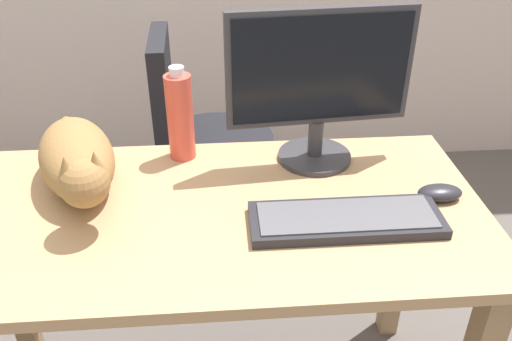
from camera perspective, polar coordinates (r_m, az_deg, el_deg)
name	(u,v)px	position (r m, az deg, el deg)	size (l,w,h in m)	color
desk	(204,249)	(1.36, -5.54, -8.27)	(1.37, 0.65, 0.75)	tan
office_chair	(205,166)	(2.13, -5.47, 0.45)	(0.48, 0.48, 0.94)	black
monitor	(319,82)	(1.39, 6.75, 9.31)	(0.48, 0.20, 0.41)	#333338
keyboard	(346,219)	(1.25, 9.54, -5.15)	(0.44, 0.15, 0.03)	#232328
cat	(78,159)	(1.39, -18.44, 1.14)	(0.28, 0.59, 0.20)	olive
computer_mouse	(441,194)	(1.38, 19.03, -2.35)	(0.11, 0.06, 0.04)	#232328
water_bottle	(180,116)	(1.45, -8.07, 5.74)	(0.07, 0.07, 0.26)	#D84C3D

